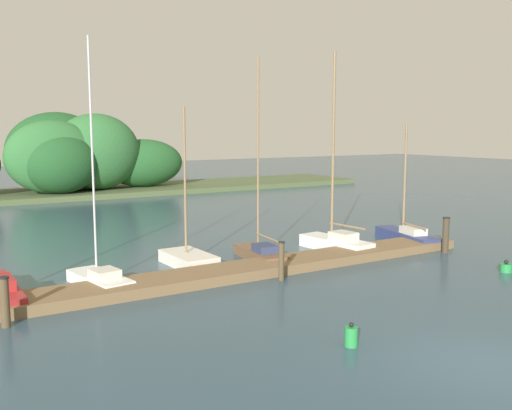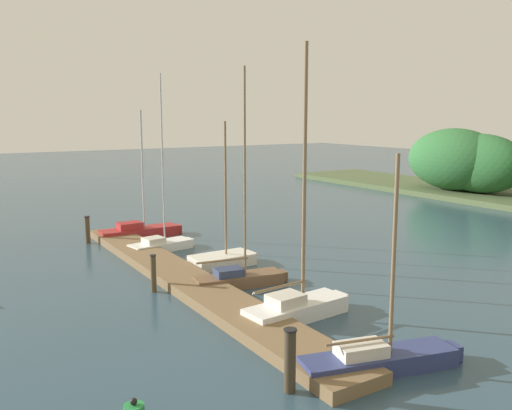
% 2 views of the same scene
% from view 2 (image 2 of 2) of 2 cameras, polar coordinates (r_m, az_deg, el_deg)
% --- Properties ---
extents(dock_pier, '(19.61, 1.80, 0.35)m').
position_cam_2_polar(dock_pier, '(20.83, -7.58, -7.66)').
color(dock_pier, brown).
rests_on(dock_pier, ground).
extents(sailboat_0, '(1.15, 4.23, 6.51)m').
position_cam_2_polar(sailboat_0, '(28.80, -11.92, -2.63)').
color(sailboat_0, maroon).
rests_on(sailboat_0, ground).
extents(sailboat_1, '(1.49, 3.25, 8.10)m').
position_cam_2_polar(sailboat_1, '(25.90, -9.77, -3.95)').
color(sailboat_1, white).
rests_on(sailboat_1, ground).
extents(sailboat_2, '(1.40, 2.83, 6.01)m').
position_cam_2_polar(sailboat_2, '(23.06, -3.29, -5.56)').
color(sailboat_2, silver).
rests_on(sailboat_2, ground).
extents(sailboat_3, '(1.45, 3.60, 7.95)m').
position_cam_2_polar(sailboat_3, '(20.33, -1.56, -7.43)').
color(sailboat_3, brown).
rests_on(sailboat_3, ground).
extents(sailboat_4, '(1.41, 3.80, 8.36)m').
position_cam_2_polar(sailboat_4, '(17.26, 4.49, -10.18)').
color(sailboat_4, white).
rests_on(sailboat_4, ground).
extents(sailboat_5, '(1.87, 4.35, 5.38)m').
position_cam_2_polar(sailboat_5, '(14.32, 13.12, -15.25)').
color(sailboat_5, navy).
rests_on(sailboat_5, ground).
extents(mooring_piling_0, '(0.27, 0.27, 1.36)m').
position_cam_2_polar(mooring_piling_0, '(28.08, -17.20, -2.47)').
color(mooring_piling_0, '#4C3D28').
rests_on(mooring_piling_0, ground).
extents(mooring_piling_1, '(0.23, 0.23, 1.36)m').
position_cam_2_polar(mooring_piling_1, '(19.89, -10.67, -7.02)').
color(mooring_piling_1, '#4C3D28').
rests_on(mooring_piling_1, ground).
extents(mooring_piling_2, '(0.31, 0.31, 1.51)m').
position_cam_2_polar(mooring_piling_2, '(12.86, 3.57, -15.91)').
color(mooring_piling_2, '#3D3323').
rests_on(mooring_piling_2, ground).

